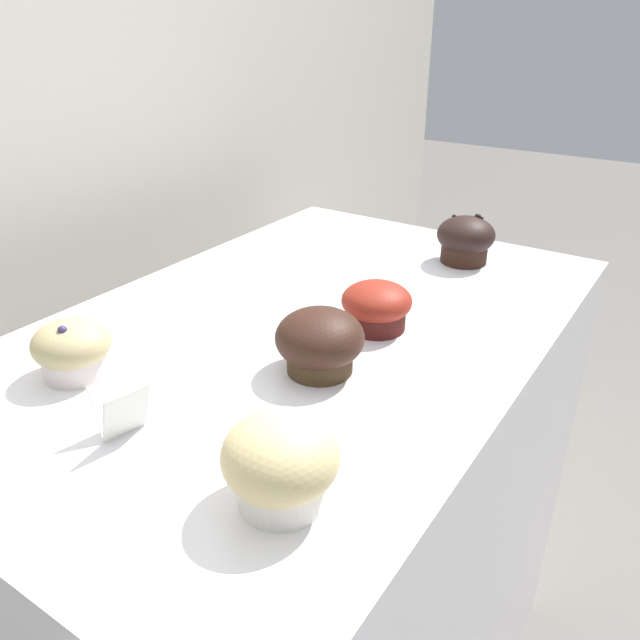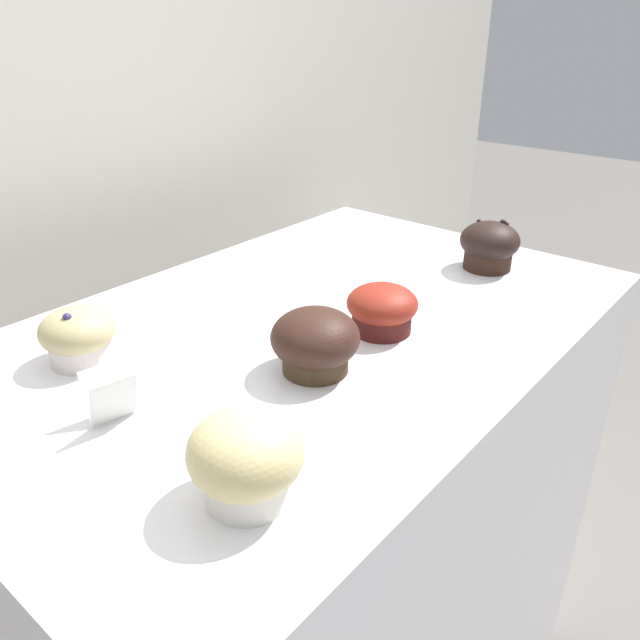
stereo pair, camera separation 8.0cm
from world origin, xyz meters
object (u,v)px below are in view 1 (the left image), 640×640
at_px(muffin_front_center, 376,306).
at_px(muffin_back_right, 320,342).
at_px(muffin_front_right, 465,239).
at_px(muffin_back_left, 73,348).
at_px(muffin_front_left, 281,462).

xyz_separation_m(muffin_front_center, muffin_back_right, (-0.14, 0.00, 0.01)).
relative_size(muffin_front_center, muffin_front_right, 0.98).
height_order(muffin_back_left, muffin_back_right, muffin_back_right).
bearing_deg(muffin_front_right, muffin_back_left, 158.26).
bearing_deg(muffin_front_left, muffin_front_right, 7.97).
relative_size(muffin_front_center, muffin_back_right, 0.90).
bearing_deg(muffin_front_center, muffin_back_right, 179.45).
height_order(muffin_back_right, muffin_front_right, muffin_front_right).
distance_m(muffin_back_right, muffin_front_right, 0.45).
bearing_deg(muffin_back_left, muffin_front_right, -21.74).
relative_size(muffin_back_right, muffin_front_right, 1.09).
bearing_deg(muffin_back_left, muffin_back_right, -54.54).
relative_size(muffin_front_left, muffin_front_right, 1.05).
xyz_separation_m(muffin_front_center, muffin_front_right, (0.31, -0.01, 0.01)).
relative_size(muffin_front_center, muffin_front_left, 0.93).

